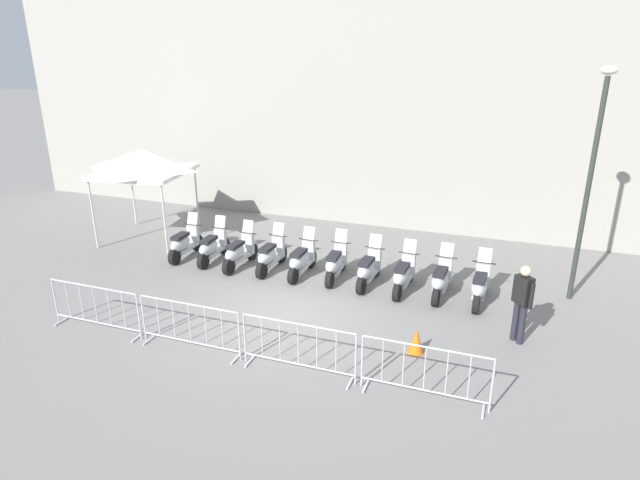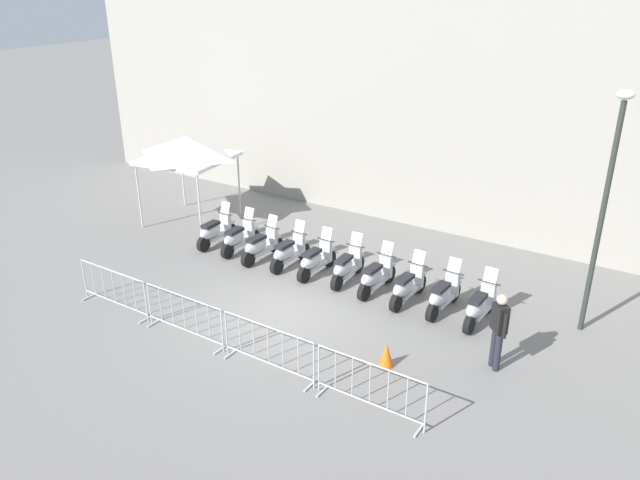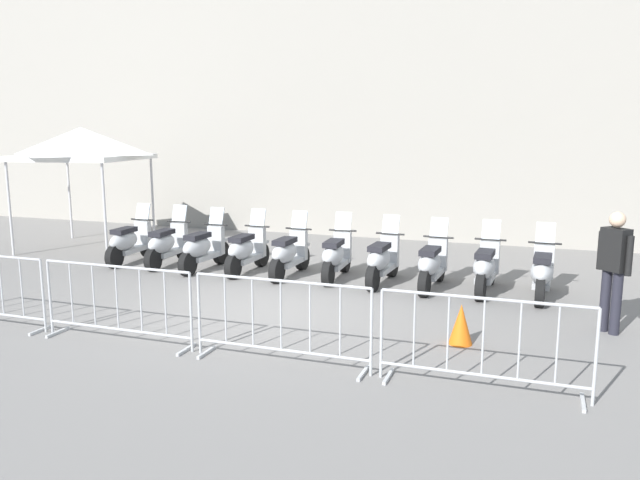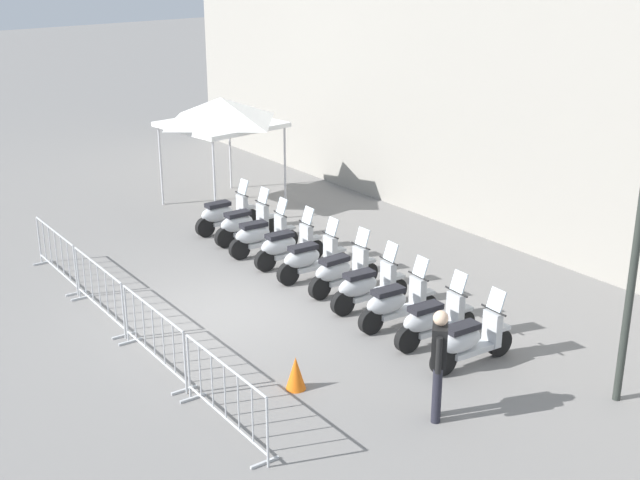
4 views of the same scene
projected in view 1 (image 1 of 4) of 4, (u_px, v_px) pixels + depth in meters
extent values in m
plane|color=slate|center=(283.00, 316.00, 12.42)|extent=(120.00, 120.00, 0.00)
cube|color=#9E998E|center=(382.00, 14.00, 17.49)|extent=(28.04, 6.62, 13.74)
cylinder|color=black|center=(197.00, 242.00, 16.39)|extent=(0.20, 0.49, 0.48)
cylinder|color=black|center=(175.00, 257.00, 15.28)|extent=(0.20, 0.49, 0.48)
cube|color=#B7BABC|center=(186.00, 248.00, 15.82)|extent=(0.38, 0.90, 0.10)
ellipsoid|color=#B7BABC|center=(180.00, 244.00, 15.49)|extent=(0.46, 0.88, 0.40)
cube|color=black|center=(180.00, 236.00, 15.44)|extent=(0.35, 0.63, 0.10)
cube|color=#B7BABC|center=(193.00, 235.00, 16.11)|extent=(0.35, 0.18, 0.60)
cylinder|color=black|center=(192.00, 224.00, 16.00)|extent=(0.56, 0.10, 0.04)
cube|color=silver|center=(193.00, 218.00, 15.99)|extent=(0.33, 0.18, 0.35)
cube|color=#B7BABC|center=(196.00, 234.00, 16.29)|extent=(0.24, 0.34, 0.06)
cylinder|color=black|center=(224.00, 246.00, 16.10)|extent=(0.20, 0.49, 0.48)
cylinder|color=black|center=(203.00, 261.00, 14.99)|extent=(0.20, 0.49, 0.48)
cube|color=#B7BABC|center=(214.00, 252.00, 15.53)|extent=(0.38, 0.90, 0.10)
ellipsoid|color=#B7BABC|center=(209.00, 247.00, 15.20)|extent=(0.46, 0.88, 0.40)
cube|color=black|center=(209.00, 240.00, 15.15)|extent=(0.35, 0.63, 0.10)
cube|color=#B7BABC|center=(220.00, 238.00, 15.82)|extent=(0.35, 0.18, 0.60)
cylinder|color=black|center=(220.00, 228.00, 15.71)|extent=(0.56, 0.10, 0.04)
cube|color=silver|center=(220.00, 221.00, 15.69)|extent=(0.33, 0.18, 0.35)
cube|color=#B7BABC|center=(223.00, 238.00, 16.00)|extent=(0.24, 0.34, 0.06)
cylinder|color=black|center=(252.00, 251.00, 15.67)|extent=(0.24, 0.50, 0.48)
cylinder|color=black|center=(229.00, 267.00, 14.60)|extent=(0.24, 0.50, 0.48)
cube|color=#B7BABC|center=(241.00, 257.00, 15.12)|extent=(0.45, 0.91, 0.10)
ellipsoid|color=#B7BABC|center=(235.00, 253.00, 14.80)|extent=(0.53, 0.90, 0.40)
cube|color=black|center=(235.00, 245.00, 14.75)|extent=(0.40, 0.64, 0.10)
cube|color=#B7BABC|center=(248.00, 244.00, 15.41)|extent=(0.36, 0.21, 0.60)
cylinder|color=black|center=(247.00, 233.00, 15.29)|extent=(0.56, 0.15, 0.04)
cube|color=silver|center=(248.00, 226.00, 15.28)|extent=(0.34, 0.20, 0.35)
cube|color=#B7BABC|center=(251.00, 243.00, 15.58)|extent=(0.26, 0.35, 0.06)
cylinder|color=black|center=(281.00, 254.00, 15.45)|extent=(0.22, 0.50, 0.48)
cylinder|color=black|center=(262.00, 270.00, 14.37)|extent=(0.22, 0.50, 0.48)
cube|color=#B7BABC|center=(272.00, 261.00, 14.90)|extent=(0.43, 0.90, 0.10)
ellipsoid|color=#B7BABC|center=(267.00, 256.00, 14.57)|extent=(0.50, 0.89, 0.40)
cube|color=black|center=(267.00, 248.00, 14.52)|extent=(0.38, 0.64, 0.10)
cube|color=#B7BABC|center=(278.00, 246.00, 15.18)|extent=(0.36, 0.20, 0.60)
cylinder|color=black|center=(278.00, 236.00, 15.07)|extent=(0.56, 0.13, 0.04)
cube|color=silver|center=(279.00, 229.00, 15.05)|extent=(0.34, 0.19, 0.35)
cube|color=#B7BABC|center=(281.00, 246.00, 15.36)|extent=(0.25, 0.35, 0.06)
cylinder|color=black|center=(311.00, 259.00, 15.13)|extent=(0.22, 0.50, 0.48)
cylinder|color=black|center=(293.00, 275.00, 14.04)|extent=(0.22, 0.50, 0.48)
cube|color=#B7BABC|center=(303.00, 265.00, 14.57)|extent=(0.43, 0.90, 0.10)
ellipsoid|color=#B7BABC|center=(298.00, 261.00, 14.25)|extent=(0.50, 0.89, 0.40)
cube|color=black|center=(299.00, 253.00, 14.20)|extent=(0.38, 0.64, 0.10)
cube|color=#B7BABC|center=(309.00, 251.00, 14.86)|extent=(0.36, 0.20, 0.60)
cylinder|color=black|center=(309.00, 240.00, 14.75)|extent=(0.56, 0.13, 0.04)
cube|color=silver|center=(309.00, 233.00, 14.73)|extent=(0.34, 0.19, 0.35)
cube|color=#B7BABC|center=(311.00, 250.00, 15.04)|extent=(0.25, 0.35, 0.06)
cylinder|color=black|center=(342.00, 262.00, 14.93)|extent=(0.19, 0.49, 0.48)
cylinder|color=black|center=(330.00, 279.00, 13.82)|extent=(0.19, 0.49, 0.48)
cube|color=#B7BABC|center=(336.00, 269.00, 14.36)|extent=(0.37, 0.89, 0.10)
ellipsoid|color=#B7BABC|center=(333.00, 264.00, 14.03)|extent=(0.44, 0.87, 0.40)
cube|color=black|center=(334.00, 256.00, 13.98)|extent=(0.34, 0.63, 0.10)
cube|color=#B7BABC|center=(341.00, 254.00, 14.66)|extent=(0.35, 0.17, 0.60)
cylinder|color=black|center=(341.00, 242.00, 14.55)|extent=(0.56, 0.09, 0.04)
cube|color=silver|center=(341.00, 236.00, 14.53)|extent=(0.33, 0.17, 0.35)
cube|color=#B7BABC|center=(342.00, 253.00, 14.84)|extent=(0.23, 0.34, 0.06)
cylinder|color=black|center=(376.00, 268.00, 14.53)|extent=(0.24, 0.50, 0.48)
cylinder|color=black|center=(361.00, 285.00, 13.46)|extent=(0.24, 0.50, 0.48)
cube|color=#B7BABC|center=(369.00, 275.00, 13.99)|extent=(0.45, 0.91, 0.10)
ellipsoid|color=#B7BABC|center=(366.00, 270.00, 13.66)|extent=(0.52, 0.90, 0.40)
cube|color=black|center=(366.00, 262.00, 13.61)|extent=(0.40, 0.64, 0.10)
cube|color=#B7BABC|center=(374.00, 259.00, 14.27)|extent=(0.36, 0.21, 0.60)
cylinder|color=black|center=(375.00, 248.00, 14.16)|extent=(0.56, 0.15, 0.04)
cube|color=silver|center=(376.00, 241.00, 14.14)|extent=(0.34, 0.20, 0.35)
cube|color=#B7BABC|center=(376.00, 258.00, 14.44)|extent=(0.26, 0.35, 0.06)
cylinder|color=black|center=(410.00, 273.00, 14.17)|extent=(0.23, 0.50, 0.48)
cylinder|color=black|center=(397.00, 292.00, 13.10)|extent=(0.23, 0.50, 0.48)
cube|color=#B7BABC|center=(404.00, 281.00, 13.62)|extent=(0.45, 0.91, 0.10)
ellipsoid|color=#B7BABC|center=(401.00, 276.00, 13.30)|extent=(0.52, 0.90, 0.40)
cube|color=black|center=(402.00, 268.00, 13.25)|extent=(0.40, 0.64, 0.10)
cube|color=#B7BABC|center=(409.00, 265.00, 13.91)|extent=(0.36, 0.21, 0.60)
cylinder|color=black|center=(409.00, 253.00, 13.79)|extent=(0.56, 0.15, 0.04)
cube|color=silver|center=(410.00, 246.00, 13.77)|extent=(0.34, 0.20, 0.35)
cube|color=#B7BABC|center=(410.00, 264.00, 14.08)|extent=(0.26, 0.35, 0.06)
cylinder|color=black|center=(446.00, 277.00, 13.92)|extent=(0.23, 0.50, 0.48)
cylinder|color=black|center=(436.00, 297.00, 12.84)|extent=(0.23, 0.50, 0.48)
cube|color=#B7BABC|center=(441.00, 285.00, 13.37)|extent=(0.45, 0.91, 0.10)
ellipsoid|color=#B7BABC|center=(440.00, 281.00, 13.04)|extent=(0.52, 0.90, 0.40)
cube|color=black|center=(441.00, 272.00, 13.00)|extent=(0.39, 0.64, 0.10)
cube|color=#B7BABC|center=(445.00, 269.00, 13.65)|extent=(0.36, 0.21, 0.60)
cylinder|color=black|center=(446.00, 257.00, 13.54)|extent=(0.56, 0.15, 0.04)
cube|color=silver|center=(447.00, 250.00, 13.52)|extent=(0.34, 0.20, 0.35)
cube|color=#B7BABC|center=(446.00, 268.00, 13.83)|extent=(0.26, 0.35, 0.06)
cylinder|color=black|center=(482.00, 283.00, 13.57)|extent=(0.23, 0.50, 0.48)
cylinder|color=black|center=(476.00, 304.00, 12.50)|extent=(0.23, 0.50, 0.48)
cube|color=#B7BABC|center=(479.00, 292.00, 13.02)|extent=(0.44, 0.91, 0.10)
ellipsoid|color=#B7BABC|center=(479.00, 287.00, 12.70)|extent=(0.51, 0.89, 0.40)
cube|color=black|center=(480.00, 278.00, 12.65)|extent=(0.39, 0.64, 0.10)
cube|color=#B7BABC|center=(483.00, 275.00, 13.31)|extent=(0.36, 0.20, 0.60)
cylinder|color=black|center=(484.00, 263.00, 13.19)|extent=(0.56, 0.14, 0.04)
cube|color=silver|center=(485.00, 255.00, 13.17)|extent=(0.34, 0.20, 0.35)
cube|color=#B7BABC|center=(483.00, 273.00, 13.48)|extent=(0.26, 0.35, 0.06)
cube|color=#B2B5B7|center=(62.00, 321.00, 12.16)|extent=(0.11, 0.44, 0.04)
cube|color=#B2B5B7|center=(138.00, 337.00, 11.48)|extent=(0.11, 0.44, 0.04)
cylinder|color=#B2B5B7|center=(55.00, 301.00, 12.01)|extent=(0.04, 0.04, 1.05)
cylinder|color=#B2B5B7|center=(139.00, 317.00, 11.28)|extent=(0.04, 0.04, 1.05)
cylinder|color=#B2B5B7|center=(92.00, 287.00, 11.47)|extent=(2.24, 0.38, 0.04)
cylinder|color=#B2B5B7|center=(98.00, 323.00, 11.77)|extent=(2.24, 0.38, 0.04)
cylinder|color=#B2B5B7|center=(68.00, 300.00, 11.86)|extent=(0.02, 0.02, 0.87)
cylinder|color=#B2B5B7|center=(81.00, 302.00, 11.74)|extent=(0.02, 0.02, 0.87)
cylinder|color=#B2B5B7|center=(95.00, 305.00, 11.62)|extent=(0.02, 0.02, 0.87)
cylinder|color=#B2B5B7|center=(109.00, 308.00, 11.50)|extent=(0.02, 0.02, 0.87)
cylinder|color=#B2B5B7|center=(124.00, 310.00, 11.37)|extent=(0.02, 0.02, 0.87)
cube|color=#B2B5B7|center=(150.00, 340.00, 11.39)|extent=(0.11, 0.44, 0.04)
cube|color=#B2B5B7|center=(237.00, 358.00, 10.72)|extent=(0.11, 0.44, 0.04)
cylinder|color=#B2B5B7|center=(144.00, 318.00, 11.24)|extent=(0.04, 0.04, 1.05)
cylinder|color=#B2B5B7|center=(239.00, 337.00, 10.52)|extent=(0.04, 0.04, 1.05)
cylinder|color=#B2B5B7|center=(188.00, 304.00, 10.70)|extent=(2.24, 0.38, 0.04)
cylinder|color=#B2B5B7|center=(191.00, 342.00, 11.00)|extent=(2.24, 0.38, 0.04)
cylinder|color=#B2B5B7|center=(158.00, 317.00, 11.09)|extent=(0.02, 0.02, 0.87)
cylinder|color=#B2B5B7|center=(174.00, 320.00, 10.97)|extent=(0.02, 0.02, 0.87)
cylinder|color=#B2B5B7|center=(190.00, 323.00, 10.85)|extent=(0.02, 0.02, 0.87)
cylinder|color=#B2B5B7|center=(206.00, 326.00, 10.73)|extent=(0.02, 0.02, 0.87)
cylinder|color=#B2B5B7|center=(222.00, 330.00, 10.61)|extent=(0.02, 0.02, 0.87)
cube|color=#B2B5B7|center=(250.00, 361.00, 10.62)|extent=(0.11, 0.44, 0.04)
cube|color=#B2B5B7|center=(350.00, 382.00, 9.95)|extent=(0.11, 0.44, 0.04)
cylinder|color=#B2B5B7|center=(245.00, 338.00, 10.48)|extent=(0.04, 0.04, 1.05)
cylinder|color=#B2B5B7|center=(356.00, 360.00, 9.75)|extent=(0.04, 0.04, 1.05)
cylinder|color=#B2B5B7|center=(298.00, 324.00, 9.93)|extent=(2.24, 0.38, 0.04)
cylinder|color=#B2B5B7|center=(299.00, 364.00, 10.23)|extent=(2.24, 0.38, 0.04)
cylinder|color=#B2B5B7|center=(262.00, 337.00, 10.32)|extent=(0.02, 0.02, 0.87)
cylinder|color=#B2B5B7|center=(280.00, 341.00, 10.20)|extent=(0.02, 0.02, 0.87)
cylinder|color=#B2B5B7|center=(298.00, 344.00, 10.08)|extent=(0.02, 0.02, 0.87)
cylinder|color=#B2B5B7|center=(317.00, 348.00, 9.96)|extent=(0.02, 0.02, 0.87)
cylinder|color=#B2B5B7|center=(336.00, 352.00, 9.84)|extent=(0.02, 0.02, 0.87)
cube|color=#B2B5B7|center=(366.00, 386.00, 9.85)|extent=(0.11, 0.44, 0.04)
cube|color=#B2B5B7|center=(483.00, 410.00, 9.18)|extent=(0.11, 0.44, 0.04)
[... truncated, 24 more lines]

